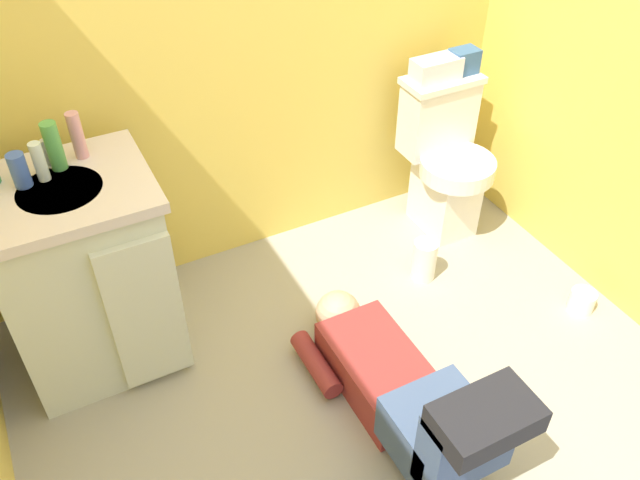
{
  "coord_description": "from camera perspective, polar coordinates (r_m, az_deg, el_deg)",
  "views": [
    {
      "loc": [
        -0.85,
        -1.24,
        2.08
      ],
      "look_at": [
        0.04,
        0.48,
        0.45
      ],
      "focal_mm": 36.83,
      "sensor_mm": 36.0,
      "label": 1
    }
  ],
  "objects": [
    {
      "name": "toilet_paper_roll",
      "position": [
        3.07,
        21.79,
        -4.94
      ],
      "size": [
        0.11,
        0.11,
        0.1
      ],
      "primitive_type": "cylinder",
      "color": "white",
      "rests_on": "ground_plane"
    },
    {
      "name": "bottle_green",
      "position": [
        2.39,
        -22.12,
        7.57
      ],
      "size": [
        0.05,
        0.05,
        0.17
      ],
      "primitive_type": "cylinder",
      "color": "#4E9F4C",
      "rests_on": "vanity_cabinet"
    },
    {
      "name": "bottle_clear",
      "position": [
        2.36,
        -23.2,
        6.28
      ],
      "size": [
        0.04,
        0.04,
        0.14
      ],
      "primitive_type": "cylinder",
      "color": "silver",
      "rests_on": "vanity_cabinet"
    },
    {
      "name": "faucet",
      "position": [
        2.44,
        -22.66,
        7.0
      ],
      "size": [
        0.02,
        0.02,
        0.1
      ],
      "primitive_type": "cylinder",
      "color": "silver",
      "rests_on": "vanity_cabinet"
    },
    {
      "name": "bottle_pink",
      "position": [
        2.43,
        -20.36,
        8.52
      ],
      "size": [
        0.05,
        0.05,
        0.17
      ],
      "primitive_type": "cylinder",
      "color": "pink",
      "rests_on": "vanity_cabinet"
    },
    {
      "name": "bottle_blue",
      "position": [
        2.36,
        -24.67,
        5.53
      ],
      "size": [
        0.06,
        0.06,
        0.12
      ],
      "primitive_type": "cylinder",
      "color": "#3E60BC",
      "rests_on": "vanity_cabinet"
    },
    {
      "name": "vanity_cabinet",
      "position": [
        2.58,
        -19.58,
        -2.91
      ],
      "size": [
        0.6,
        0.53,
        0.82
      ],
      "color": "silver",
      "rests_on": "ground_plane"
    },
    {
      "name": "toilet",
      "position": [
        3.2,
        10.77,
        6.91
      ],
      "size": [
        0.36,
        0.46,
        0.75
      ],
      "color": "white",
      "rests_on": "ground_plane"
    },
    {
      "name": "toiletry_bag",
      "position": [
        3.11,
        12.39,
        14.95
      ],
      "size": [
        0.12,
        0.09,
        0.11
      ],
      "primitive_type": "cube",
      "color": "#33598C",
      "rests_on": "toilet"
    },
    {
      "name": "tissue_box",
      "position": [
        3.03,
        10.05,
        14.43
      ],
      "size": [
        0.22,
        0.11,
        0.1
      ],
      "primitive_type": "cube",
      "color": "silver",
      "rests_on": "toilet"
    },
    {
      "name": "person_plumber",
      "position": [
        2.4,
        7.47,
        -12.9
      ],
      "size": [
        0.39,
        1.06,
        0.52
      ],
      "color": "maroon",
      "rests_on": "ground_plane"
    },
    {
      "name": "ground_plane",
      "position": [
        2.58,
        4.31,
        -14.5
      ],
      "size": [
        2.97,
        3.19,
        0.04
      ],
      "primitive_type": "cube",
      "color": "#9F9988"
    },
    {
      "name": "paper_towel_roll",
      "position": [
        3.01,
        9.05,
        -1.73
      ],
      "size": [
        0.11,
        0.11,
        0.2
      ],
      "primitive_type": "cylinder",
      "color": "white",
      "rests_on": "ground_plane"
    }
  ]
}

